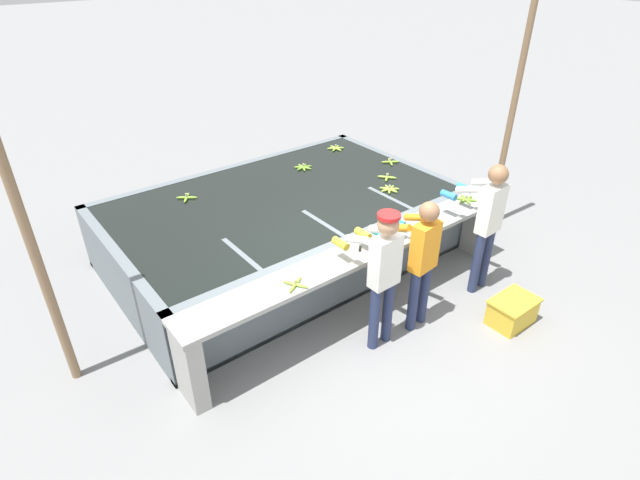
# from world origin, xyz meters

# --- Properties ---
(ground_plane) EXTENTS (80.00, 80.00, 0.00)m
(ground_plane) POSITION_xyz_m (0.00, 0.00, 0.00)
(ground_plane) COLOR gray
(ground_plane) RESTS_ON ground
(wash_tank) EXTENTS (4.51, 2.82, 0.90)m
(wash_tank) POSITION_xyz_m (0.00, 1.85, 0.44)
(wash_tank) COLOR slate
(wash_tank) RESTS_ON ground
(work_ledge) EXTENTS (4.51, 0.45, 0.90)m
(work_ledge) POSITION_xyz_m (0.00, 0.23, 0.64)
(work_ledge) COLOR #9E9E99
(work_ledge) RESTS_ON ground
(worker_0) EXTENTS (0.41, 0.72, 1.61)m
(worker_0) POSITION_xyz_m (-0.20, -0.26, 0.97)
(worker_0) COLOR navy
(worker_0) RESTS_ON ground
(worker_1) EXTENTS (0.46, 0.72, 1.58)m
(worker_1) POSITION_xyz_m (0.35, -0.29, 0.94)
(worker_1) COLOR navy
(worker_1) RESTS_ON ground
(worker_2) EXTENTS (0.42, 0.72, 1.69)m
(worker_2) POSITION_xyz_m (1.50, -0.28, 1.01)
(worker_2) COLOR navy
(worker_2) RESTS_ON ground
(banana_bunch_floating_0) EXTENTS (0.25, 0.25, 0.08)m
(banana_bunch_floating_0) POSITION_xyz_m (-1.01, 2.59, 0.91)
(banana_bunch_floating_0) COLOR #7FAD33
(banana_bunch_floating_0) RESTS_ON wash_tank
(banana_bunch_floating_1) EXTENTS (0.28, 0.28, 0.08)m
(banana_bunch_floating_1) POSITION_xyz_m (1.29, 1.13, 0.91)
(banana_bunch_floating_1) COLOR #9EC642
(banana_bunch_floating_1) RESTS_ON wash_tank
(banana_bunch_floating_2) EXTENTS (0.24, 0.24, 0.08)m
(banana_bunch_floating_2) POSITION_xyz_m (1.55, 1.44, 0.91)
(banana_bunch_floating_2) COLOR #93BC3D
(banana_bunch_floating_2) RESTS_ON wash_tank
(banana_bunch_floating_3) EXTENTS (0.26, 0.28, 0.08)m
(banana_bunch_floating_3) POSITION_xyz_m (1.70, 2.80, 0.91)
(banana_bunch_floating_3) COLOR #9EC642
(banana_bunch_floating_3) RESTS_ON wash_tank
(banana_bunch_floating_4) EXTENTS (0.28, 0.28, 0.08)m
(banana_bunch_floating_4) POSITION_xyz_m (0.81, 2.47, 0.91)
(banana_bunch_floating_4) COLOR #75A333
(banana_bunch_floating_4) RESTS_ON wash_tank
(banana_bunch_floating_5) EXTENTS (0.25, 0.25, 0.08)m
(banana_bunch_floating_5) POSITION_xyz_m (1.99, 1.83, 0.91)
(banana_bunch_floating_5) COLOR #8CB738
(banana_bunch_floating_5) RESTS_ON wash_tank
(banana_bunch_ledge_0) EXTENTS (0.28, 0.26, 0.08)m
(banana_bunch_ledge_0) POSITION_xyz_m (0.56, 0.30, 0.92)
(banana_bunch_ledge_0) COLOR #75A333
(banana_bunch_ledge_0) RESTS_ON work_ledge
(banana_bunch_ledge_1) EXTENTS (0.26, 0.26, 0.08)m
(banana_bunch_ledge_1) POSITION_xyz_m (-1.01, 0.12, 0.92)
(banana_bunch_ledge_1) COLOR #93BC3D
(banana_bunch_ledge_1) RESTS_ON work_ledge
(banana_bunch_ledge_2) EXTENTS (0.28, 0.27, 0.08)m
(banana_bunch_ledge_2) POSITION_xyz_m (1.85, 0.29, 0.92)
(banana_bunch_ledge_2) COLOR #7FAD33
(banana_bunch_ledge_2) RESTS_ON work_ledge
(knife_0) EXTENTS (0.27, 0.26, 0.02)m
(knife_0) POSITION_xyz_m (0.00, 0.29, 0.91)
(knife_0) COLOR silver
(knife_0) RESTS_ON work_ledge
(crate) EXTENTS (0.55, 0.39, 0.32)m
(crate) POSITION_xyz_m (1.25, -0.98, 0.16)
(crate) COLOR gold
(crate) RESTS_ON ground
(support_post_left) EXTENTS (0.09, 0.09, 3.20)m
(support_post_left) POSITION_xyz_m (-2.98, 1.25, 1.60)
(support_post_left) COLOR #846647
(support_post_left) RESTS_ON ground
(support_post_right) EXTENTS (0.09, 0.09, 3.20)m
(support_post_right) POSITION_xyz_m (3.08, 0.61, 1.60)
(support_post_right) COLOR #846647
(support_post_right) RESTS_ON ground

